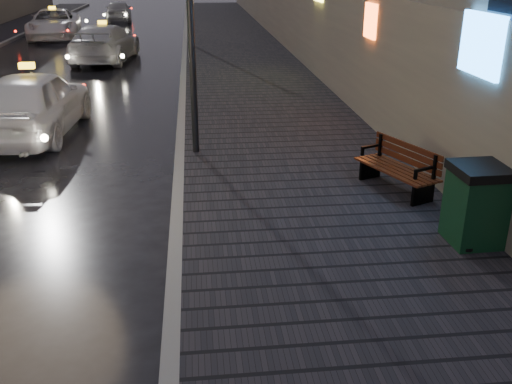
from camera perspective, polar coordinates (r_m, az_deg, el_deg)
The scene contains 9 objects.
ground at distance 7.18m, azimuth -20.68°, elevation -13.00°, with size 120.00×120.00×0.00m, color black.
sidewalk at distance 27.03m, azimuth -1.91°, elevation 14.04°, with size 4.60×58.00×0.15m, color black.
curb at distance 26.96m, azimuth -7.15°, elevation 13.86°, with size 0.20×58.00×0.15m, color slate.
bench at distance 10.35m, azimuth 14.12°, elevation 2.43°, with size 1.15×1.75×0.85m.
trash_bin at distance 8.69m, azimuth 21.24°, elevation -1.12°, with size 0.79×0.79×1.17m.
taxi_near at distance 14.69m, azimuth -21.47°, elevation 8.32°, with size 1.89×4.70×1.60m, color white.
taxi_mid at distance 24.97m, azimuth -14.93°, elevation 14.20°, with size 2.10×5.16×1.50m, color #B8B8BF.
taxi_far at distance 33.23m, azimuth -19.54°, elevation 15.57°, with size 2.50×5.41×1.50m, color silver.
car_far at distance 41.22m, azimuth -13.57°, elevation 17.20°, with size 1.63×4.04×1.38m, color #98989F.
Camera 1 is at (1.86, -5.67, 3.98)m, focal length 40.00 mm.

